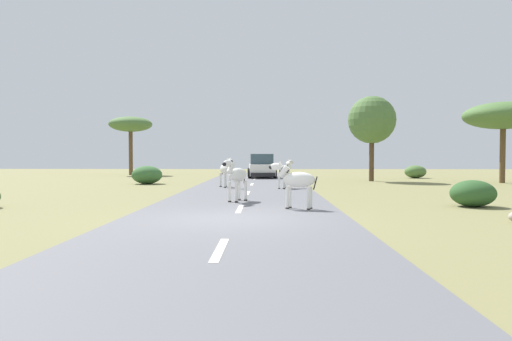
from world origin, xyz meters
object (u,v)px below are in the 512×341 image
at_px(tree_0, 131,125).
at_px(tree_2, 503,116).
at_px(car_0, 262,167).
at_px(tree_4, 372,120).
at_px(zebra_0, 237,176).
at_px(zebra_1, 226,169).
at_px(bush_3, 415,172).
at_px(bush_2, 473,193).
at_px(bush_0, 147,175).
at_px(zebra_3, 296,180).
at_px(zebra_2, 285,171).

bearing_deg(tree_0, tree_2, -22.90).
bearing_deg(car_0, tree_4, 148.94).
height_order(zebra_0, zebra_1, zebra_1).
distance_m(zebra_1, tree_4, 11.60).
height_order(zebra_0, tree_4, tree_4).
bearing_deg(bush_3, zebra_0, -123.69).
distance_m(tree_0, bush_2, 30.70).
relative_size(zebra_1, tree_4, 0.28).
height_order(bush_0, bush_2, bush_0).
xyz_separation_m(zebra_0, zebra_3, (1.96, -2.15, -0.05)).
bearing_deg(bush_0, bush_2, -40.41).
relative_size(tree_4, bush_0, 3.11).
distance_m(zebra_0, zebra_1, 7.31).
xyz_separation_m(zebra_0, tree_2, (15.46, 12.23, 3.11)).
xyz_separation_m(zebra_1, car_0, (1.71, 10.59, -0.12)).
relative_size(tree_2, bush_0, 2.76).
bearing_deg(zebra_2, zebra_3, -62.79).
height_order(zebra_1, zebra_2, zebra_1).
xyz_separation_m(zebra_2, zebra_3, (-0.02, -8.75, -0.00)).
bearing_deg(tree_2, bush_3, 119.47).
bearing_deg(bush_0, bush_3, 22.34).
xyz_separation_m(car_0, tree_2, (14.76, -5.61, 3.23)).
bearing_deg(zebra_2, zebra_1, -164.73).
xyz_separation_m(zebra_2, bush_3, (10.12, 11.56, -0.45)).
distance_m(tree_0, tree_4, 20.72).
bearing_deg(tree_0, car_0, -25.54).
xyz_separation_m(bush_0, bush_3, (18.08, 7.43, -0.06)).
xyz_separation_m(zebra_0, bush_2, (7.81, -1.00, -0.53)).
bearing_deg(zebra_3, zebra_0, 61.60).
relative_size(car_0, tree_0, 0.88).
distance_m(tree_2, bush_0, 21.77).
bearing_deg(bush_0, zebra_2, -27.44).
relative_size(tree_0, bush_3, 3.18).
relative_size(car_0, bush_2, 3.05).
distance_m(tree_0, bush_0, 13.87).
distance_m(zebra_2, bush_3, 15.37).
relative_size(car_0, bush_3, 2.82).
height_order(zebra_2, tree_4, tree_4).
height_order(zebra_2, bush_3, zebra_2).
xyz_separation_m(zebra_1, bush_2, (8.82, -8.24, -0.53)).
relative_size(tree_0, bush_0, 2.81).
distance_m(zebra_3, bush_0, 15.14).
bearing_deg(zebra_2, tree_0, 154.49).
relative_size(zebra_2, tree_4, 0.26).
bearing_deg(zebra_1, bush_3, -164.13).
bearing_deg(bush_2, tree_4, 89.58).
bearing_deg(bush_0, zebra_0, -60.89).
bearing_deg(tree_0, zebra_1, -59.01).
xyz_separation_m(bush_2, bush_3, (4.30, 19.16, 0.04)).
distance_m(zebra_3, tree_4, 17.49).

